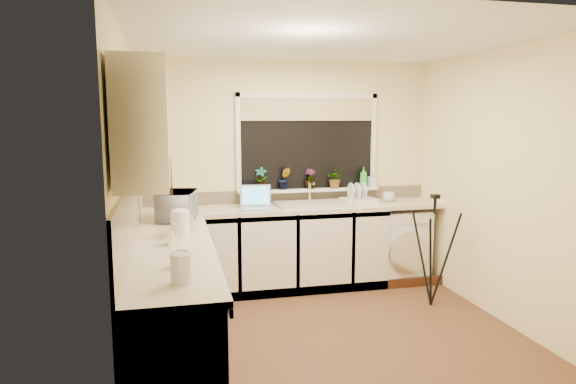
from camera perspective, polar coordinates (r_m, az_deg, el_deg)
The scene contains 34 objects.
floor at distance 4.60m, azimuth 4.60°, elevation -15.23°, with size 3.20×3.20×0.00m, color brown.
ceiling at distance 4.26m, azimuth 4.99°, elevation 16.59°, with size 3.20×3.20×0.00m, color white.
wall_back at distance 5.70m, azimuth 0.18°, elevation 2.17°, with size 3.20×3.20×0.00m, color #FBE8A7.
wall_front at distance 2.89m, azimuth 13.91°, elevation -4.12°, with size 3.20×3.20×0.00m, color #FBE8A7.
wall_left at distance 4.07m, azimuth -17.19°, elevation -0.68°, with size 3.00×3.00×0.00m, color #FBE8A7.
wall_right at distance 4.98m, azimuth 22.59°, elevation 0.65°, with size 3.00×3.00×0.00m, color #FBE8A7.
base_cabinet_back at distance 5.49m, azimuth -2.43°, elevation -6.53°, with size 2.55×0.60×0.86m, color silver.
base_cabinet_left at distance 3.97m, azimuth -12.57°, elevation -12.61°, with size 0.54×2.40×0.86m, color silver.
worktop_back at distance 5.46m, azimuth 0.90°, elevation -1.76°, with size 3.20×0.60×0.04m, color beige.
worktop_left at distance 3.83m, azimuth -12.79°, elevation -6.32°, with size 0.60×2.40×0.04m, color beige.
upper_cabinet at distance 3.57m, azimuth -15.52°, elevation 7.45°, with size 0.28×1.90×0.70m, color silver.
splashback_left at distance 3.79m, azimuth -17.26°, elevation -2.85°, with size 0.02×2.40×0.45m, color beige.
splashback_back at distance 5.72m, azimuth 0.20°, elevation -0.38°, with size 3.20×0.02×0.14m, color beige.
window_glass at distance 5.70m, azimuth 2.18°, elevation 5.45°, with size 1.50×0.02×1.00m, color black.
window_blind at distance 5.67m, azimuth 2.27°, elevation 9.23°, with size 1.50×0.02×0.25m, color tan.
windowsill at distance 5.70m, azimuth 2.29°, elevation 0.25°, with size 1.60×0.14×0.03m, color white.
sink at distance 5.50m, azimuth 2.92°, elevation -1.34°, with size 0.82×0.46×0.03m, color tan.
faucet at distance 5.66m, azimuth 2.43°, elevation 0.03°, with size 0.03×0.03×0.24m, color silver.
washing_machine at distance 5.97m, azimuth 12.10°, elevation -5.72°, with size 0.57×0.55×0.81m, color white.
laptop at distance 5.29m, azimuth -3.63°, elevation -1.18°, with size 0.35×0.32×0.24m.
kettle at distance 4.15m, azimuth -11.93°, elevation -3.51°, with size 0.15×0.15×0.20m, color white.
dish_rack at distance 5.67m, azimuth 7.86°, elevation -0.98°, with size 0.36×0.27×0.05m, color beige.
tripod at distance 5.19m, azimuth 15.88°, elevation -6.29°, with size 0.54×0.54×1.11m, color black, non-canonical shape.
glass_jug at distance 2.99m, azimuth -11.87°, elevation -8.37°, with size 0.12×0.12×0.17m, color #B4B6BF.
steel_jar at distance 3.90m, azimuth -12.87°, elevation -4.93°, with size 0.08×0.08×0.11m, color white.
microwave at distance 4.81m, azimuth -12.26°, elevation -1.49°, with size 0.47×0.32×0.26m, color silver.
plant_a at distance 5.56m, azimuth -3.03°, elevation 1.51°, with size 0.13×0.09×0.25m, color #999999.
plant_b at distance 5.61m, azimuth -0.41°, elevation 1.51°, with size 0.13×0.11×0.24m, color #999999.
plant_c at distance 5.69m, azimuth 2.47°, elevation 1.50°, with size 0.12×0.12×0.22m, color #999999.
plant_d at distance 5.74m, azimuth 5.31°, elevation 1.52°, with size 0.20×0.17×0.22m, color #999999.
soap_bottle_green at distance 5.88m, azimuth 8.43°, elevation 1.68°, with size 0.09×0.09×0.23m, color green.
soap_bottle_clear at distance 5.92m, azimuth 9.32°, elevation 1.41°, with size 0.07×0.08×0.17m, color #999999.
cup_back at distance 5.83m, azimuth 11.16°, elevation -0.52°, with size 0.14×0.14×0.11m, color silver.
cup_left at distance 3.33m, azimuth -11.91°, elevation -7.32°, with size 0.11×0.11×0.10m, color beige.
Camera 1 is at (-1.29, -4.01, 1.84)m, focal length 31.87 mm.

